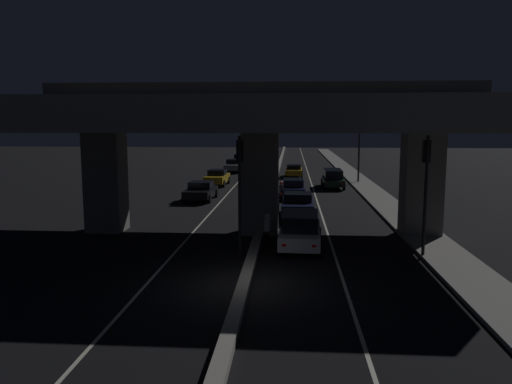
{
  "coord_description": "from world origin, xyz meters",
  "views": [
    {
      "loc": [
        1.62,
        -17.25,
        5.8
      ],
      "look_at": [
        -0.87,
        17.86,
        0.89
      ],
      "focal_mm": 35.0,
      "sensor_mm": 36.0,
      "label": 1
    }
  ],
  "objects": [
    {
      "name": "traffic_light_right_of_median",
      "position": [
        7.33,
        4.27,
        3.59
      ],
      "size": [
        0.3,
        0.49,
        5.27
      ],
      "color": "black",
      "rests_on": "ground_plane"
    },
    {
      "name": "traffic_light_left_of_median",
      "position": [
        -0.62,
        4.27,
        3.57
      ],
      "size": [
        0.3,
        0.49,
        5.24
      ],
      "color": "black",
      "rests_on": "ground_plane"
    },
    {
      "name": "car_taxi_yellow_fifth",
      "position": [
        1.92,
        36.18,
        0.7
      ],
      "size": [
        1.91,
        4.16,
        1.32
      ],
      "rotation": [
        0.0,
        0.0,
        1.55
      ],
      "color": "gold",
      "rests_on": "ground_plane"
    },
    {
      "name": "lane_line_right_inner",
      "position": [
        3.57,
        35.0,
        0.0
      ],
      "size": [
        0.12,
        126.0,
        0.0
      ],
      "primitive_type": "cube",
      "color": "beige",
      "rests_on": "ground_plane"
    },
    {
      "name": "car_dark_blue_third",
      "position": [
        1.79,
        21.76,
        0.74
      ],
      "size": [
        1.95,
        4.69,
        1.42
      ],
      "rotation": [
        0.0,
        0.0,
        1.58
      ],
      "color": "#141938",
      "rests_on": "ground_plane"
    },
    {
      "name": "car_dark_blue_second",
      "position": [
        2.04,
        13.19,
        0.77
      ],
      "size": [
        2.12,
        4.62,
        1.53
      ],
      "rotation": [
        0.0,
        0.0,
        1.55
      ],
      "color": "#141938",
      "rests_on": "ground_plane"
    },
    {
      "name": "car_silver_third_oncoming",
      "position": [
        -5.12,
        40.84,
        0.79
      ],
      "size": [
        2.01,
        4.05,
        1.53
      ],
      "rotation": [
        0.0,
        0.0,
        -1.59
      ],
      "color": "gray",
      "rests_on": "ground_plane"
    },
    {
      "name": "elevated_overpass",
      "position": [
        0.0,
        8.61,
        5.81
      ],
      "size": [
        22.76,
        11.67,
        7.86
      ],
      "color": "gray",
      "rests_on": "ground_plane"
    },
    {
      "name": "pedestrian_on_sidewalk",
      "position": [
        8.89,
        8.13,
        1.05
      ],
      "size": [
        0.39,
        0.39,
        1.8
      ],
      "color": "black",
      "rests_on": "sidewalk_right"
    },
    {
      "name": "sidewalk_right",
      "position": [
        8.35,
        28.0,
        0.07
      ],
      "size": [
        2.24,
        126.0,
        0.15
      ],
      "primitive_type": "cube",
      "color": "gray",
      "rests_on": "ground_plane"
    },
    {
      "name": "street_lamp",
      "position": [
        7.77,
        31.24,
        4.99
      ],
      "size": [
        2.44,
        0.32,
        8.46
      ],
      "color": "#2D2D30",
      "rests_on": "ground_plane"
    },
    {
      "name": "car_white_fourth_oncoming",
      "position": [
        -5.18,
        49.32,
        0.83
      ],
      "size": [
        1.87,
        4.14,
        1.6
      ],
      "rotation": [
        0.0,
        0.0,
        -1.57
      ],
      "color": "silver",
      "rests_on": "ground_plane"
    },
    {
      "name": "motorcycle_blue_filtering_mid",
      "position": [
        0.76,
        12.49,
        0.61
      ],
      "size": [
        0.34,
        1.97,
        1.43
      ],
      "rotation": [
        0.0,
        0.0,
        1.52
      ],
      "color": "black",
      "rests_on": "ground_plane"
    },
    {
      "name": "ground_plane",
      "position": [
        0.0,
        0.0,
        0.0
      ],
      "size": [
        200.0,
        200.0,
        0.0
      ],
      "primitive_type": "plane",
      "color": "black"
    },
    {
      "name": "motorcycle_red_filtering_far",
      "position": [
        0.89,
        19.78,
        0.61
      ],
      "size": [
        0.33,
        1.88,
        1.43
      ],
      "rotation": [
        0.0,
        0.0,
        1.62
      ],
      "color": "black",
      "rests_on": "ground_plane"
    },
    {
      "name": "car_black_lead_oncoming",
      "position": [
        -5.17,
        19.59,
        0.71
      ],
      "size": [
        2.15,
        4.44,
        1.4
      ],
      "rotation": [
        0.0,
        0.0,
        -1.6
      ],
      "color": "black",
      "rests_on": "ground_plane"
    },
    {
      "name": "median_divider",
      "position": [
        0.0,
        35.0,
        0.14
      ],
      "size": [
        0.43,
        126.0,
        0.28
      ],
      "primitive_type": "cube",
      "color": "gray",
      "rests_on": "ground_plane"
    },
    {
      "name": "car_dark_green_fourth",
      "position": [
        5.35,
        27.61,
        0.88
      ],
      "size": [
        1.9,
        4.81,
        1.63
      ],
      "rotation": [
        0.0,
        0.0,
        1.57
      ],
      "color": "black",
      "rests_on": "ground_plane"
    },
    {
      "name": "lane_line_left_inner",
      "position": [
        -3.57,
        35.0,
        0.0
      ],
      "size": [
        0.12,
        126.0,
        0.0
      ],
      "primitive_type": "cube",
      "color": "beige",
      "rests_on": "ground_plane"
    },
    {
      "name": "car_taxi_yellow_second_oncoming",
      "position": [
        -5.24,
        28.45,
        0.75
      ],
      "size": [
        2.03,
        4.41,
        1.47
      ],
      "rotation": [
        0.0,
        0.0,
        -1.61
      ],
      "color": "gold",
      "rests_on": "ground_plane"
    },
    {
      "name": "car_white_lead",
      "position": [
        2.07,
        5.51,
        0.87
      ],
      "size": [
        2.13,
        4.6,
        1.66
      ],
      "rotation": [
        0.0,
        0.0,
        1.53
      ],
      "color": "silver",
      "rests_on": "ground_plane"
    },
    {
      "name": "motorcycle_black_filtering_near",
      "position": [
        0.51,
        6.04,
        0.63
      ],
      "size": [
        0.33,
        1.98,
        1.5
      ],
      "rotation": [
        0.0,
        0.0,
        1.53
      ],
      "color": "black",
      "rests_on": "ground_plane"
    }
  ]
}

